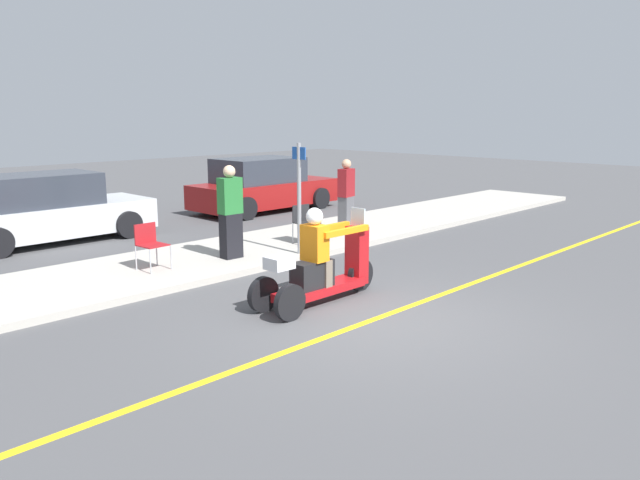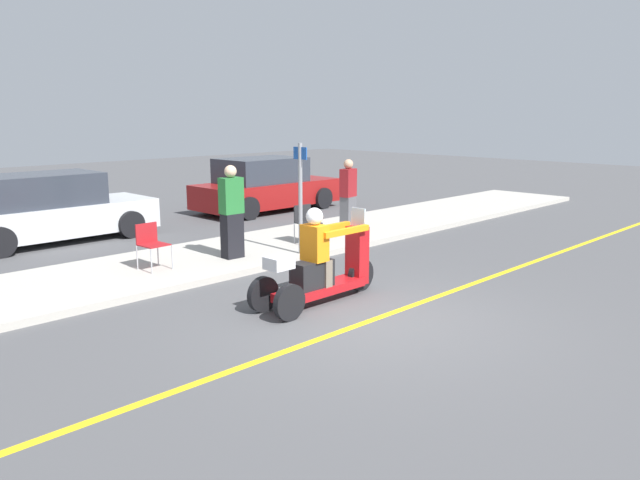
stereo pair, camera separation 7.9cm
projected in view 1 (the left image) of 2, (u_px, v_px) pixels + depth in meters
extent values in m
plane|color=#4C4C4F|center=(375.00, 319.00, 8.91)|extent=(60.00, 60.00, 0.00)
cube|color=gold|center=(376.00, 319.00, 8.92)|extent=(24.00, 0.12, 0.01)
cube|color=#B2ADA3|center=(190.00, 262.00, 12.04)|extent=(28.00, 2.80, 0.12)
cylinder|color=black|center=(360.00, 275.00, 10.30)|extent=(0.54, 0.10, 0.54)
cylinder|color=black|center=(290.00, 303.00, 8.79)|extent=(0.54, 0.10, 0.54)
cylinder|color=black|center=(263.00, 294.00, 9.19)|extent=(0.54, 0.10, 0.54)
cube|color=#AD1419|center=(320.00, 289.00, 9.64)|extent=(1.68, 0.40, 0.13)
cube|color=black|center=(312.00, 274.00, 9.46)|extent=(0.67, 0.32, 0.41)
cube|color=#AD1419|center=(357.00, 255.00, 10.16)|extent=(0.24, 0.32, 0.95)
cube|color=silver|center=(358.00, 217.00, 10.05)|extent=(0.03, 0.29, 0.30)
cube|color=silver|center=(279.00, 263.00, 8.93)|extent=(0.36, 0.32, 0.18)
cube|color=orange|center=(315.00, 243.00, 9.40)|extent=(0.26, 0.38, 0.55)
sphere|color=white|center=(315.00, 216.00, 9.32)|extent=(0.26, 0.26, 0.26)
cube|color=#726656|center=(326.00, 274.00, 9.51)|extent=(0.14, 0.14, 0.41)
cube|color=#726656|center=(315.00, 271.00, 9.67)|extent=(0.14, 0.14, 0.41)
cube|color=orange|center=(346.00, 231.00, 9.58)|extent=(0.98, 0.09, 0.09)
cube|color=orange|center=(327.00, 228.00, 9.85)|extent=(0.98, 0.09, 0.09)
cube|color=#515156|center=(346.00, 214.00, 14.80)|extent=(0.41, 0.31, 0.83)
cube|color=maroon|center=(346.00, 183.00, 14.65)|extent=(0.45, 0.32, 0.66)
sphere|color=tan|center=(346.00, 164.00, 14.56)|extent=(0.22, 0.22, 0.22)
cube|color=black|center=(231.00, 236.00, 12.06)|extent=(0.39, 0.27, 0.87)
cube|color=#267233|center=(230.00, 196.00, 11.90)|extent=(0.44, 0.27, 0.69)
sphere|color=beige|center=(229.00, 171.00, 11.81)|extent=(0.24, 0.24, 0.24)
cylinder|color=#A5A8AD|center=(305.00, 236.00, 13.12)|extent=(0.02, 0.02, 0.44)
cylinder|color=#A5A8AD|center=(321.00, 234.00, 13.39)|extent=(0.02, 0.02, 0.44)
cylinder|color=#A5A8AD|center=(293.00, 233.00, 13.45)|extent=(0.02, 0.02, 0.44)
cylinder|color=#A5A8AD|center=(309.00, 231.00, 13.72)|extent=(0.02, 0.02, 0.44)
cube|color=#232326|center=(307.00, 223.00, 13.37)|extent=(0.49, 0.49, 0.02)
cube|color=#232326|center=(301.00, 213.00, 13.50)|extent=(0.44, 0.08, 0.38)
cylinder|color=#A5A8AD|center=(150.00, 262.00, 10.89)|extent=(0.02, 0.02, 0.44)
cylinder|color=#A5A8AD|center=(171.00, 257.00, 11.22)|extent=(0.02, 0.02, 0.44)
cylinder|color=#A5A8AD|center=(136.00, 258.00, 11.17)|extent=(0.02, 0.02, 0.44)
cylinder|color=#A5A8AD|center=(157.00, 254.00, 11.50)|extent=(0.02, 0.02, 0.44)
cube|color=maroon|center=(153.00, 245.00, 11.15)|extent=(0.47, 0.47, 0.02)
cube|color=maroon|center=(145.00, 234.00, 11.25)|extent=(0.44, 0.05, 0.38)
cube|color=silver|center=(50.00, 219.00, 14.12)|extent=(4.47, 1.70, 0.68)
cube|color=#2D333D|center=(38.00, 190.00, 13.82)|extent=(2.46, 1.53, 0.70)
cylinder|color=black|center=(129.00, 225.00, 14.59)|extent=(0.64, 0.22, 0.64)
cylinder|color=black|center=(94.00, 216.00, 15.76)|extent=(0.64, 0.22, 0.64)
cube|color=maroon|center=(265.00, 193.00, 18.63)|extent=(4.47, 1.81, 0.70)
cube|color=#2D333D|center=(258.00, 170.00, 18.34)|extent=(2.46, 1.63, 0.71)
cylinder|color=black|center=(320.00, 198.00, 19.08)|extent=(0.64, 0.22, 0.64)
cylinder|color=black|center=(280.00, 193.00, 20.32)|extent=(0.64, 0.22, 0.64)
cylinder|color=black|center=(246.00, 208.00, 17.04)|extent=(0.64, 0.22, 0.64)
cylinder|color=black|center=(207.00, 202.00, 18.27)|extent=(0.64, 0.22, 0.64)
cylinder|color=gray|center=(299.00, 199.00, 12.30)|extent=(0.08, 0.08, 2.20)
cube|color=#1E51AD|center=(299.00, 153.00, 12.12)|extent=(0.02, 0.36, 0.24)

